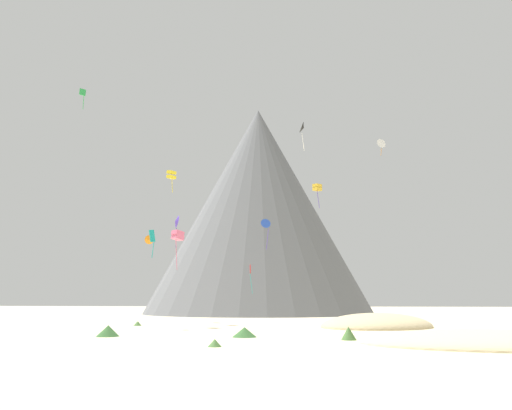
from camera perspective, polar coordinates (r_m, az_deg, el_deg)
The scene contains 20 objects.
ground_plane at distance 38.01m, azimuth -7.29°, elevation -16.10°, with size 400.00×400.00×0.00m, color beige.
dune_foreground_left at distance 40.31m, azimuth 26.27°, elevation -14.79°, with size 19.00×11.29×2.22m, color beige.
dune_foreground_right at distance 61.43m, azimuth 14.25°, elevation -13.96°, with size 12.38×15.31×3.39m, color #C6B284.
bush_low_patch at distance 41.65m, azimuth 11.00°, elevation -14.80°, with size 1.29×1.29×1.09m, color #477238.
bush_scatter_east at distance 35.36m, azimuth -4.95°, elevation -16.08°, with size 1.02×1.02×0.55m, color #477238.
bush_far_left at distance 64.78m, azimuth -13.96°, elevation -13.56°, with size 1.07×1.07×0.58m, color #477238.
bush_near_left at distance 44.05m, azimuth -1.38°, elevation -14.93°, with size 2.23×2.23×0.88m, color #386633.
bush_near_right at distance 46.75m, azimuth -17.25°, elevation -14.15°, with size 2.10×2.10×1.01m, color #386633.
rock_massif at distance 119.19m, azimuth 0.01°, elevation -1.33°, with size 63.49×63.49×51.68m.
kite_green_high at distance 75.94m, azimuth -19.98°, elevation 12.35°, with size 0.84×0.87×3.28m.
kite_rainbow_low at distance 62.38m, azimuth -9.33°, elevation -3.63°, with size 1.76×1.77×5.09m.
kite_black_mid at distance 60.09m, azimuth 5.59°, elevation 9.15°, with size 1.05×1.61×3.71m.
kite_orange_low at distance 88.30m, azimuth -12.66°, elevation -4.06°, with size 1.65×0.54×1.64m.
kite_red_low at distance 86.35m, azimuth -0.66°, elevation -8.06°, with size 0.47×1.03×5.17m.
kite_gold_mid at distance 86.08m, azimuth 7.32°, elevation 2.08°, with size 1.78×1.78×4.37m.
kite_blue_mid at distance 78.86m, azimuth 1.16°, elevation -2.32°, with size 1.78×1.20×5.12m.
kite_yellow_mid at distance 73.23m, azimuth -10.07°, elevation 3.56°, with size 1.51×1.49×3.43m.
kite_white_high at distance 100.35m, azimuth 14.69°, elevation 7.09°, with size 2.04×1.45×3.55m.
kite_teal_low at distance 59.04m, azimuth -12.29°, elevation -3.87°, with size 0.61×0.88×3.46m.
kite_indigo_mid at distance 77.13m, azimuth -9.52°, elevation -1.97°, with size 1.58×2.03×5.22m.
Camera 1 is at (9.46, -36.67, 3.28)m, focal length 33.51 mm.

